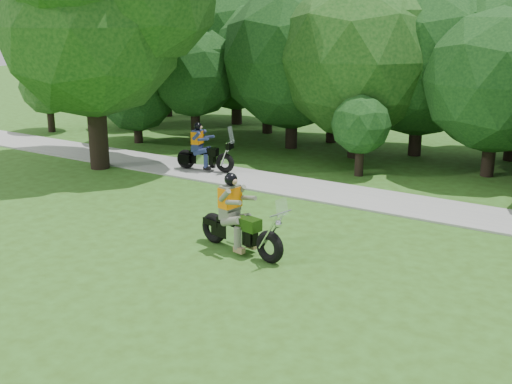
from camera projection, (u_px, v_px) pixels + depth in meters
The scene contains 6 objects.
ground at pixel (242, 305), 12.49m from camera, with size 100.00×100.00×0.00m, color #325418.
walkway at pixel (392, 203), 18.96m from camera, with size 60.00×2.20×0.06m, color gray.
tree_line at pixel (467, 65), 23.28m from camera, with size 39.44×11.57×7.41m.
big_tree_west at pixel (96, 2), 21.89m from camera, with size 8.64×6.56×9.96m.
chopper_motorcycle at pixel (237, 223), 15.08m from camera, with size 2.62×0.96×1.89m.
touring_motorcycle at pixel (202, 153), 22.45m from camera, with size 2.22×0.92×1.70m.
Camera 1 is at (6.36, -9.45, 5.58)m, focal length 45.00 mm.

